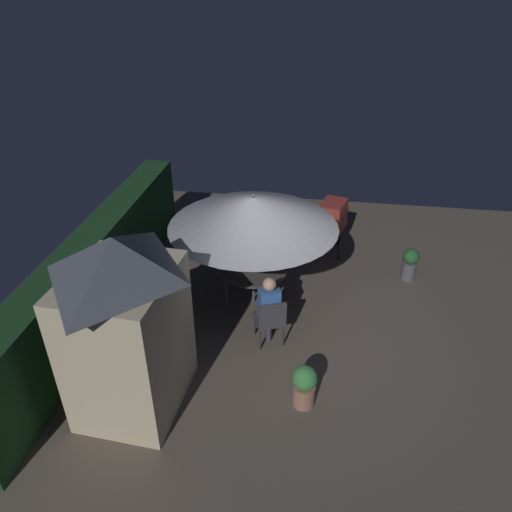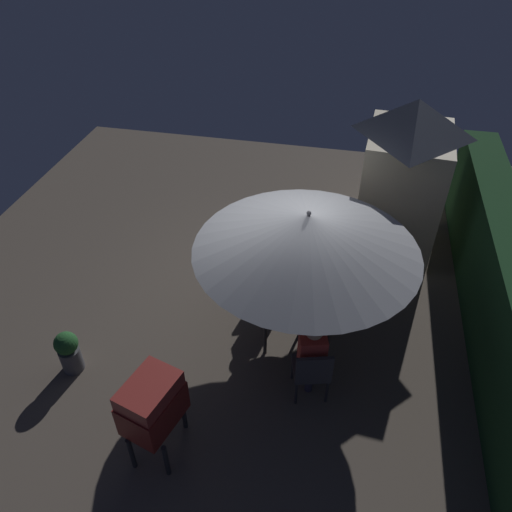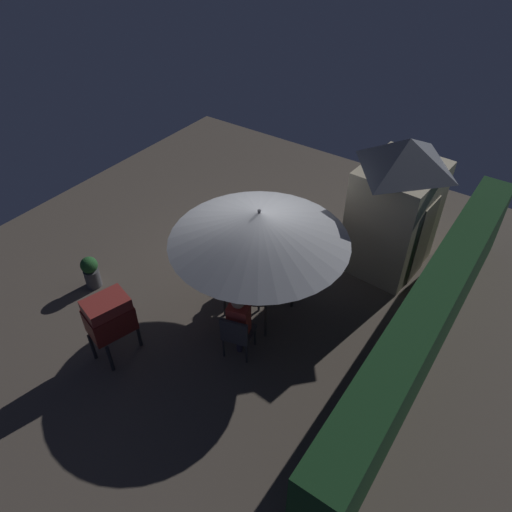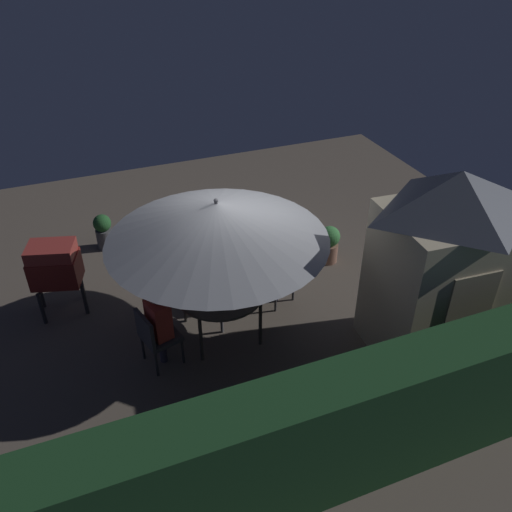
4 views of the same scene
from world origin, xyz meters
name	(u,v)px [view 1 (image 1 of 4)]	position (x,y,z in m)	size (l,w,h in m)	color
ground_plane	(291,327)	(0.00, 0.00, 0.00)	(11.00, 11.00, 0.00)	brown
hedge_backdrop	(97,273)	(0.00, 3.50, 0.79)	(7.28, 0.61, 1.58)	#193D1E
garden_shed	(126,325)	(-1.97, 2.09, 1.39)	(1.75, 1.49, 2.73)	#C6B793
patio_table	(253,270)	(0.64, 0.77, 0.71)	(1.24, 1.24, 0.77)	#47423D
patio_umbrella	(253,212)	(0.64, 0.77, 1.90)	(2.96, 2.96, 2.23)	#4C4C51
bbq_grill	(332,217)	(2.76, -0.62, 0.85)	(0.81, 0.68, 1.20)	maroon
chair_near_shed	(248,250)	(1.66, 1.05, 0.52)	(0.57, 0.57, 0.90)	#38383D
chair_far_side	(270,319)	(-0.48, 0.32, 0.52)	(0.60, 0.60, 0.90)	#38383D
potted_plant_by_shed	(410,263)	(1.90, -2.22, 0.35)	(0.32, 0.32, 0.68)	#4C4C51
potted_plant_by_grill	(304,385)	(-1.71, -0.33, 0.36)	(0.36, 0.36, 0.69)	#936651
person_in_red	(248,241)	(1.58, 1.03, 0.78)	(0.32, 0.39, 1.26)	#CC3D33
person_in_blue	(269,303)	(-0.40, 0.35, 0.78)	(0.35, 0.41, 1.26)	#3866B2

